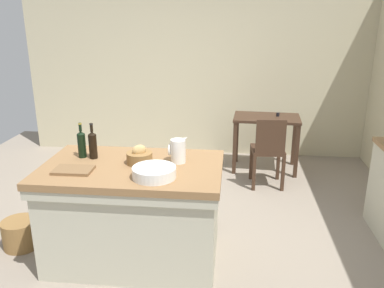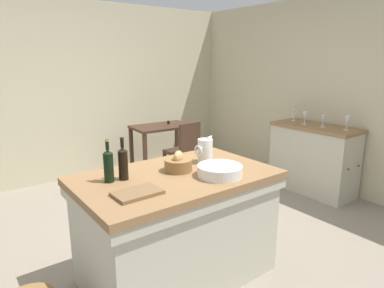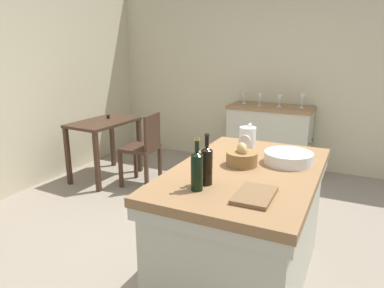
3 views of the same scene
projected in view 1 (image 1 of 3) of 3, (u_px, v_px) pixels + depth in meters
ground_plane at (174, 234)px, 4.01m from camera, size 6.76×6.76×0.00m
wall_back at (198, 70)px, 6.06m from camera, size 5.32×0.12×2.60m
island_table at (134, 209)px, 3.50m from camera, size 1.54×0.96×0.90m
writing_desk at (266, 126)px, 5.51m from camera, size 0.93×0.61×0.82m
wooden_chair at (268, 149)px, 4.97m from camera, size 0.43×0.43×0.92m
pitcher at (178, 151)px, 3.41m from camera, size 0.17×0.13×0.25m
wash_bowl at (154, 172)px, 3.11m from camera, size 0.35×0.35×0.09m
bread_basket at (139, 157)px, 3.40m from camera, size 0.22×0.22×0.17m
cutting_board at (73, 170)px, 3.24m from camera, size 0.32×0.21×0.02m
wine_bottle_dark at (93, 144)px, 3.50m from camera, size 0.07×0.07×0.32m
wine_bottle_amber at (82, 143)px, 3.53m from camera, size 0.07×0.07×0.32m
wicker_hamper at (21, 234)px, 3.77m from camera, size 0.33×0.33×0.27m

